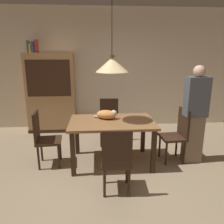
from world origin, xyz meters
TOP-DOWN VIEW (x-y plane):
  - ground at (0.00, 0.00)m, footprint 10.00×10.00m
  - back_wall at (0.00, 2.65)m, footprint 6.40×0.10m
  - dining_table at (-0.03, 0.56)m, footprint 1.40×0.90m
  - chair_left_side at (-1.15, 0.55)m, footprint 0.43×0.43m
  - chair_near_front at (-0.03, -0.32)m, footprint 0.42×0.42m
  - chair_right_side at (1.10, 0.56)m, footprint 0.42×0.42m
  - chair_far_back at (-0.02, 1.43)m, footprint 0.43×0.43m
  - cat_sleeping at (-0.10, 0.69)m, footprint 0.41×0.33m
  - pendant_lamp at (-0.03, 0.56)m, footprint 0.52×0.52m
  - hutch_bookcase at (-1.33, 2.32)m, footprint 1.12×0.45m
  - book_green_slim at (-1.77, 2.32)m, footprint 0.03×0.20m
  - book_yellow_short at (-1.72, 2.32)m, footprint 0.04×0.20m
  - book_blue_wide at (-1.65, 2.32)m, footprint 0.06×0.24m
  - book_red_tall at (-1.59, 2.32)m, footprint 0.04×0.22m
  - person_standing at (1.36, 0.50)m, footprint 0.36×0.22m

SIDE VIEW (x-z plane):
  - ground at x=0.00m, z-range 0.00..0.00m
  - chair_left_side at x=-1.15m, z-range 0.05..0.98m
  - chair_near_front at x=-0.03m, z-range 0.05..0.98m
  - chair_right_side at x=1.10m, z-range 0.05..0.98m
  - chair_far_back at x=-0.02m, z-range 0.05..0.98m
  - dining_table at x=-0.03m, z-range 0.27..1.02m
  - cat_sleeping at x=-0.10m, z-range 0.75..0.90m
  - person_standing at x=1.36m, z-range 0.01..1.66m
  - hutch_bookcase at x=-1.33m, z-range -0.04..1.81m
  - back_wall at x=0.00m, z-range 0.00..2.90m
  - pendant_lamp at x=-0.03m, z-range 1.01..2.31m
  - book_yellow_short at x=-1.72m, z-range 1.85..2.03m
  - book_blue_wide at x=-1.65m, z-range 1.85..2.09m
  - book_green_slim at x=-1.77m, z-range 1.85..2.11m
  - book_red_tall at x=-1.59m, z-range 1.85..2.13m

